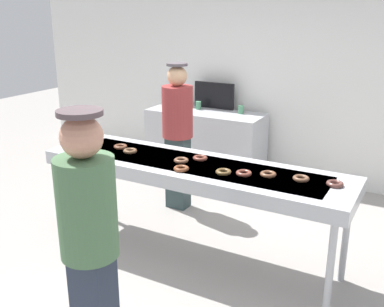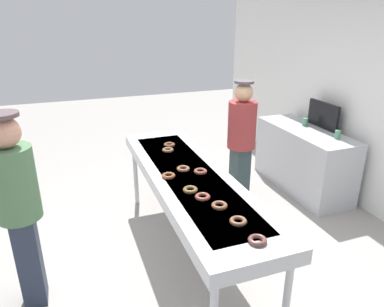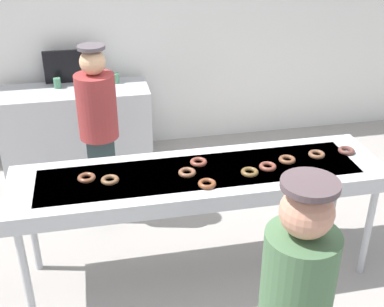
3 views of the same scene
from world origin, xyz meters
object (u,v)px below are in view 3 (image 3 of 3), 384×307
chocolate_donut_1 (187,173)px  paper_cup_1 (57,83)px  chocolate_donut_3 (268,167)px  menu_display (71,66)px  chocolate_donut_4 (287,160)px  chocolate_donut_5 (207,184)px  chocolate_donut_6 (250,172)px  chocolate_donut_9 (346,151)px  prep_counter (78,127)px  worker_baker (99,126)px  fryer_conveyor (200,179)px  chocolate_donut_8 (317,154)px  chocolate_donut_0 (199,162)px  paper_cup_0 (116,78)px  chocolate_donut_7 (110,180)px  chocolate_donut_2 (87,178)px

chocolate_donut_1 → paper_cup_1: paper_cup_1 is taller
chocolate_donut_3 → menu_display: (-1.43, 2.36, 0.12)m
chocolate_donut_4 → menu_display: size_ratio=0.22×
chocolate_donut_3 → chocolate_donut_5: 0.52m
chocolate_donut_3 → chocolate_donut_6: bearing=-161.5°
chocolate_donut_1 → chocolate_donut_3: bearing=-3.3°
chocolate_donut_6 → chocolate_donut_9: 0.86m
prep_counter → chocolate_donut_4: bearing=-51.7°
chocolate_donut_1 → worker_baker: size_ratio=0.08×
menu_display → chocolate_donut_9: bearing=-46.6°
chocolate_donut_1 → prep_counter: bearing=111.7°
fryer_conveyor → menu_display: 2.49m
prep_counter → chocolate_donut_8: bearing=-47.1°
worker_baker → paper_cup_1: size_ratio=15.42×
chocolate_donut_1 → menu_display: bearing=109.6°
chocolate_donut_0 → chocolate_donut_9: same height
chocolate_donut_3 → paper_cup_0: paper_cup_0 is taller
chocolate_donut_8 → chocolate_donut_7: bearing=-177.6°
chocolate_donut_5 → menu_display: (-0.93, 2.51, 0.12)m
chocolate_donut_3 → chocolate_donut_4: 0.19m
paper_cup_1 → chocolate_donut_4: bearing=-50.3°
chocolate_donut_8 → worker_baker: size_ratio=0.08×
chocolate_donut_0 → paper_cup_1: size_ratio=1.20×
chocolate_donut_8 → prep_counter: bearing=132.9°
worker_baker → paper_cup_0: (0.23, 1.25, -0.00)m
chocolate_donut_2 → fryer_conveyor: bearing=-3.2°
chocolate_donut_2 → paper_cup_1: bearing=97.4°
chocolate_donut_0 → prep_counter: (-0.94, 1.94, -0.50)m
chocolate_donut_9 → chocolate_donut_8: bearing=-177.0°
chocolate_donut_4 → menu_display: menu_display is taller
chocolate_donut_6 → paper_cup_0: bearing=109.6°
chocolate_donut_6 → paper_cup_0: 2.42m
chocolate_donut_1 → paper_cup_1: 2.38m
chocolate_donut_3 → chocolate_donut_2: bearing=175.4°
chocolate_donut_0 → paper_cup_1: bearing=118.5°
fryer_conveyor → chocolate_donut_4: 0.69m
chocolate_donut_0 → chocolate_donut_8: (0.92, -0.06, 0.00)m
fryer_conveyor → paper_cup_0: (-0.47, 2.17, 0.08)m
fryer_conveyor → chocolate_donut_6: (0.35, -0.11, 0.08)m
fryer_conveyor → chocolate_donut_2: size_ratio=21.47×
chocolate_donut_3 → worker_baker: worker_baker is taller
chocolate_donut_0 → chocolate_donut_8: same height
chocolate_donut_8 → paper_cup_0: paper_cup_0 is taller
menu_display → chocolate_donut_0: bearing=-66.7°
chocolate_donut_0 → worker_baker: 1.08m
chocolate_donut_8 → worker_baker: (-1.63, 0.87, -0.00)m
worker_baker → chocolate_donut_8: bearing=150.9°
chocolate_donut_0 → chocolate_donut_3: bearing=-19.3°
chocolate_donut_5 → paper_cup_0: 2.42m
chocolate_donut_1 → chocolate_donut_9: bearing=3.8°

